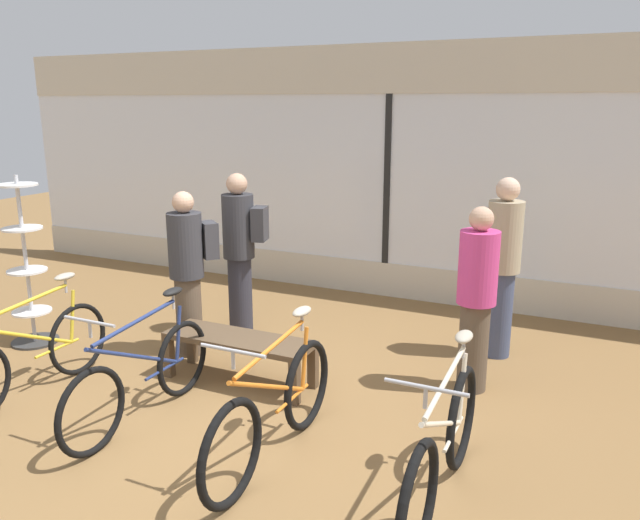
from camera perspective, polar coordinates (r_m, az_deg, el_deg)
The scene contains 12 objects.
ground_plane at distance 5.19m, azimuth -8.67°, elevation -14.73°, with size 24.00×24.00×0.00m, color olive.
shop_back_wall at distance 8.04m, azimuth 6.23°, elevation 8.02°, with size 12.00×0.08×3.20m.
bicycle_far_left at distance 5.98m, azimuth -24.88°, elevation -7.85°, with size 0.46×1.76×1.02m.
bicycle_left at distance 5.24m, azimuth -15.93°, elevation -10.23°, with size 0.46×1.73×1.01m.
bicycle_right at distance 4.53m, azimuth -4.22°, elevation -13.55°, with size 0.46×1.79×1.04m.
bicycle_far_right at distance 4.13m, azimuth 11.18°, elevation -16.69°, with size 0.46×1.79×1.04m.
accessory_rack at distance 7.18m, azimuth -25.16°, elevation -1.37°, with size 0.48×0.48×1.79m.
display_bench at distance 5.75m, azimuth -7.43°, elevation -7.70°, with size 1.40×0.44×0.44m.
customer_near_rack at distance 6.37m, azimuth 16.35°, elevation -0.34°, with size 0.47×0.47×1.81m.
customer_by_window at distance 5.56m, azimuth 14.11°, elevation -3.25°, with size 0.48×0.48×1.65m.
customer_mid_floor at distance 6.78m, azimuth -7.28°, elevation 1.02°, with size 0.54×0.42×1.78m.
customer_near_bench at distance 6.31m, azimuth -11.94°, elevation -0.75°, with size 0.53×0.56×1.67m.
Camera 1 is at (2.58, -3.74, 2.50)m, focal length 35.00 mm.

